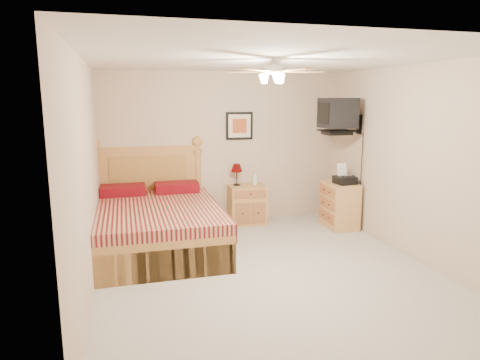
# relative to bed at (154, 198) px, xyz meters

# --- Properties ---
(floor) EXTENTS (4.50, 4.50, 0.00)m
(floor) POSITION_rel_bed_xyz_m (1.24, -1.12, -0.73)
(floor) COLOR #ADA79C
(floor) RESTS_ON ground
(ceiling) EXTENTS (4.00, 4.50, 0.04)m
(ceiling) POSITION_rel_bed_xyz_m (1.24, -1.12, 1.77)
(ceiling) COLOR white
(ceiling) RESTS_ON ground
(wall_back) EXTENTS (4.00, 0.04, 2.50)m
(wall_back) POSITION_rel_bed_xyz_m (1.24, 1.13, 0.52)
(wall_back) COLOR #C5AB91
(wall_back) RESTS_ON ground
(wall_front) EXTENTS (4.00, 0.04, 2.50)m
(wall_front) POSITION_rel_bed_xyz_m (1.24, -3.37, 0.52)
(wall_front) COLOR #C5AB91
(wall_front) RESTS_ON ground
(wall_left) EXTENTS (0.04, 4.50, 2.50)m
(wall_left) POSITION_rel_bed_xyz_m (-0.76, -1.12, 0.52)
(wall_left) COLOR #C5AB91
(wall_left) RESTS_ON ground
(wall_right) EXTENTS (0.04, 4.50, 2.50)m
(wall_right) POSITION_rel_bed_xyz_m (3.24, -1.12, 0.52)
(wall_right) COLOR #C5AB91
(wall_right) RESTS_ON ground
(bed) EXTENTS (1.73, 2.27, 1.47)m
(bed) POSITION_rel_bed_xyz_m (0.00, 0.00, 0.00)
(bed) COLOR #B07E3E
(bed) RESTS_ON ground
(nightstand) EXTENTS (0.62, 0.48, 0.64)m
(nightstand) POSITION_rel_bed_xyz_m (1.59, 0.88, -0.41)
(nightstand) COLOR #B47B44
(nightstand) RESTS_ON ground
(table_lamp) EXTENTS (0.20, 0.20, 0.36)m
(table_lamp) POSITION_rel_bed_xyz_m (1.42, 0.95, 0.09)
(table_lamp) COLOR #4E0403
(table_lamp) RESTS_ON nightstand
(lotion_bottle) EXTENTS (0.08, 0.08, 0.22)m
(lotion_bottle) POSITION_rel_bed_xyz_m (1.73, 0.90, 0.02)
(lotion_bottle) COLOR white
(lotion_bottle) RESTS_ON nightstand
(framed_picture) EXTENTS (0.46, 0.04, 0.46)m
(framed_picture) POSITION_rel_bed_xyz_m (1.51, 1.11, 0.89)
(framed_picture) COLOR black
(framed_picture) RESTS_ON wall_back
(dresser) EXTENTS (0.46, 0.64, 0.74)m
(dresser) POSITION_rel_bed_xyz_m (2.97, 0.27, -0.36)
(dresser) COLOR tan
(dresser) RESTS_ON ground
(fax_machine) EXTENTS (0.32, 0.34, 0.32)m
(fax_machine) POSITION_rel_bed_xyz_m (2.98, 0.16, 0.17)
(fax_machine) COLOR black
(fax_machine) RESTS_ON dresser
(magazine_lower) EXTENTS (0.24, 0.30, 0.03)m
(magazine_lower) POSITION_rel_bed_xyz_m (2.94, 0.48, 0.02)
(magazine_lower) COLOR #BDB39B
(magazine_lower) RESTS_ON dresser
(magazine_upper) EXTENTS (0.28, 0.32, 0.02)m
(magazine_upper) POSITION_rel_bed_xyz_m (2.94, 0.48, 0.04)
(magazine_upper) COLOR gray
(magazine_upper) RESTS_ON magazine_lower
(wall_tv) EXTENTS (0.56, 0.46, 0.58)m
(wall_tv) POSITION_rel_bed_xyz_m (2.99, 0.22, 1.08)
(wall_tv) COLOR black
(wall_tv) RESTS_ON wall_right
(ceiling_fan) EXTENTS (1.14, 1.14, 0.28)m
(ceiling_fan) POSITION_rel_bed_xyz_m (1.24, -1.32, 1.63)
(ceiling_fan) COLOR silver
(ceiling_fan) RESTS_ON ceiling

